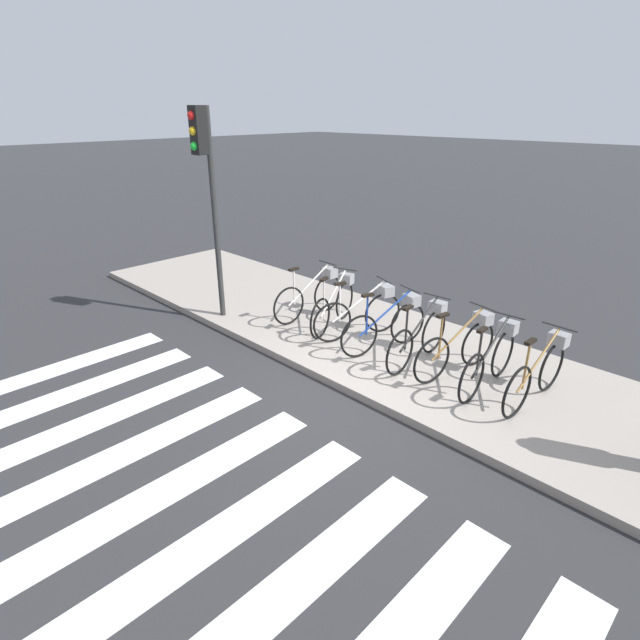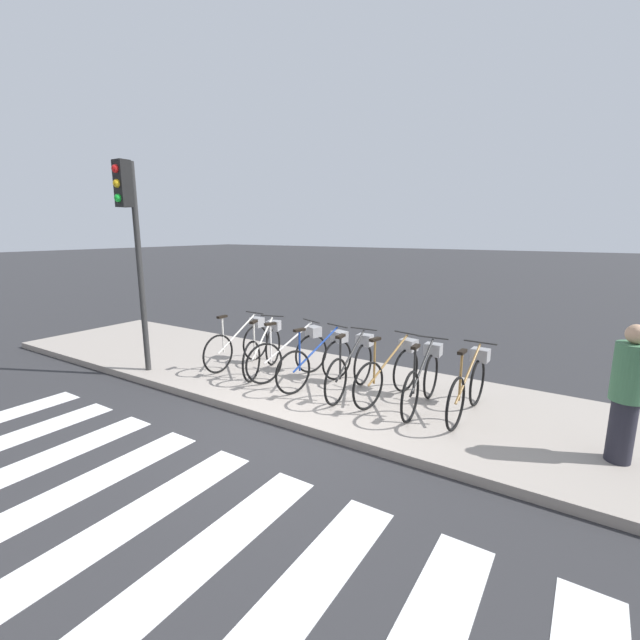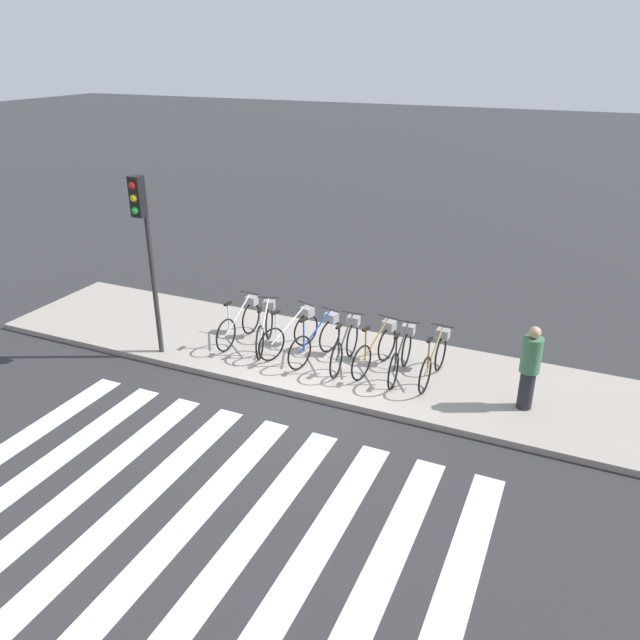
# 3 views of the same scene
# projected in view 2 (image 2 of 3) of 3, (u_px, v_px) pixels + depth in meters

# --- Properties ---
(ground_plane) EXTENTS (120.00, 120.00, 0.00)m
(ground_plane) POSITION_uv_depth(u_px,v_px,m) (282.00, 427.00, 5.82)
(ground_plane) COLOR #2D2D30
(sidewalk) EXTENTS (14.97, 3.04, 0.12)m
(sidewalk) POSITION_uv_depth(u_px,v_px,m) (338.00, 389.00, 7.07)
(sidewalk) COLOR #9E9389
(sidewalk) RESTS_ON ground_plane
(parked_bicycle_0) EXTENTS (0.46, 1.67, 1.03)m
(parked_bicycle_0) POSITION_uv_depth(u_px,v_px,m) (241.00, 342.00, 8.06)
(parked_bicycle_0) COLOR black
(parked_bicycle_0) RESTS_ON sidewalk
(parked_bicycle_1) EXTENTS (0.63, 1.61, 1.03)m
(parked_bicycle_1) POSITION_uv_depth(u_px,v_px,m) (265.00, 347.00, 7.70)
(parked_bicycle_1) COLOR black
(parked_bicycle_1) RESTS_ON sidewalk
(parked_bicycle_2) EXTENTS (0.68, 1.58, 1.03)m
(parked_bicycle_2) POSITION_uv_depth(u_px,v_px,m) (293.00, 352.00, 7.39)
(parked_bicycle_2) COLOR black
(parked_bicycle_2) RESTS_ON sidewalk
(parked_bicycle_3) EXTENTS (0.57, 1.63, 1.03)m
(parked_bicycle_3) POSITION_uv_depth(u_px,v_px,m) (320.00, 359.00, 6.99)
(parked_bicycle_3) COLOR black
(parked_bicycle_3) RESTS_ON sidewalk
(parked_bicycle_4) EXTENTS (0.46, 1.67, 1.03)m
(parked_bicycle_4) POSITION_uv_depth(u_px,v_px,m) (353.00, 365.00, 6.68)
(parked_bicycle_4) COLOR black
(parked_bicycle_4) RESTS_ON sidewalk
(parked_bicycle_5) EXTENTS (0.50, 1.65, 1.03)m
(parked_bicycle_5) POSITION_uv_depth(u_px,v_px,m) (392.00, 370.00, 6.43)
(parked_bicycle_5) COLOR black
(parked_bicycle_5) RESTS_ON sidewalk
(parked_bicycle_6) EXTENTS (0.46, 1.67, 1.03)m
(parked_bicycle_6) POSITION_uv_depth(u_px,v_px,m) (423.00, 377.00, 6.11)
(parked_bicycle_6) COLOR black
(parked_bicycle_6) RESTS_ON sidewalk
(parked_bicycle_7) EXTENTS (0.46, 1.67, 1.03)m
(parked_bicycle_7) POSITION_uv_depth(u_px,v_px,m) (470.00, 384.00, 5.86)
(parked_bicycle_7) COLOR black
(parked_bicycle_7) RESTS_ON sidewalk
(pedestrian) EXTENTS (0.34, 0.34, 1.55)m
(pedestrian) POSITION_uv_depth(u_px,v_px,m) (627.00, 392.00, 4.58)
(pedestrian) COLOR #23232D
(pedestrian) RESTS_ON sidewalk
(traffic_light) EXTENTS (0.24, 0.40, 3.64)m
(traffic_light) POSITION_uv_depth(u_px,v_px,m) (130.00, 224.00, 7.24)
(traffic_light) COLOR #2D2D2D
(traffic_light) RESTS_ON sidewalk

